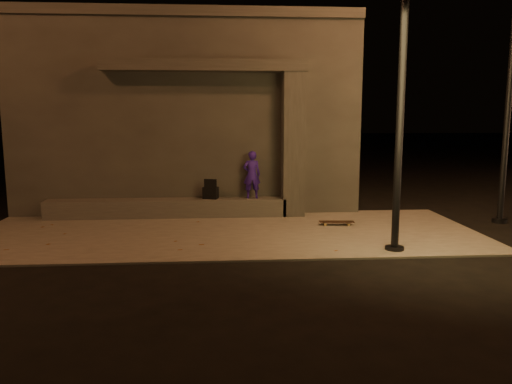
{
  "coord_description": "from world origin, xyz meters",
  "views": [
    {
      "loc": [
        -0.15,
        -8.76,
        2.6
      ],
      "look_at": [
        0.63,
        2.0,
        0.92
      ],
      "focal_mm": 35.0,
      "sensor_mm": 36.0,
      "label": 1
    }
  ],
  "objects": [
    {
      "name": "ledge",
      "position": [
        -1.5,
        3.75,
        0.27
      ],
      "size": [
        6.0,
        0.55,
        0.45
      ],
      "primitive_type": "cube",
      "color": "#4B4844",
      "rests_on": "sidewalk"
    },
    {
      "name": "backpack",
      "position": [
        -0.4,
        3.75,
        0.67
      ],
      "size": [
        0.42,
        0.33,
        0.51
      ],
      "rotation": [
        0.0,
        0.0,
        -0.31
      ],
      "color": "black",
      "rests_on": "ledge"
    },
    {
      "name": "canopy",
      "position": [
        -0.5,
        3.8,
        3.78
      ],
      "size": [
        5.0,
        0.7,
        0.28
      ],
      "primitive_type": "cube",
      "color": "#3A3734",
      "rests_on": "column"
    },
    {
      "name": "sidewalk",
      "position": [
        0.0,
        2.0,
        0.02
      ],
      "size": [
        11.0,
        4.4,
        0.04
      ],
      "primitive_type": "cube",
      "color": "#645E58",
      "rests_on": "ground"
    },
    {
      "name": "skateboard",
      "position": [
        2.56,
        2.48,
        0.11
      ],
      "size": [
        0.83,
        0.28,
        0.09
      ],
      "rotation": [
        0.0,
        0.0,
        -0.08
      ],
      "color": "black",
      "rests_on": "sidewalk"
    },
    {
      "name": "ground",
      "position": [
        0.0,
        0.0,
        0.0
      ],
      "size": [
        120.0,
        120.0,
        0.0
      ],
      "primitive_type": "plane",
      "color": "black",
      "rests_on": "ground"
    },
    {
      "name": "skateboarder",
      "position": [
        0.65,
        3.75,
        1.09
      ],
      "size": [
        0.44,
        0.29,
        1.21
      ],
      "primitive_type": "imported",
      "rotation": [
        0.0,
        0.0,
        3.14
      ],
      "color": "#3518A0",
      "rests_on": "ledge"
    },
    {
      "name": "street_lamp_0",
      "position": [
        3.17,
        0.29,
        4.04
      ],
      "size": [
        0.36,
        0.36,
        7.11
      ],
      "color": "black",
      "rests_on": "ground"
    },
    {
      "name": "column",
      "position": [
        1.7,
        3.75,
        1.84
      ],
      "size": [
        0.55,
        0.55,
        3.6
      ],
      "primitive_type": "cube",
      "color": "#3A3734",
      "rests_on": "sidewalk"
    },
    {
      "name": "building",
      "position": [
        -1.0,
        6.49,
        2.61
      ],
      "size": [
        9.0,
        5.1,
        5.22
      ],
      "color": "#3A3734",
      "rests_on": "ground"
    }
  ]
}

